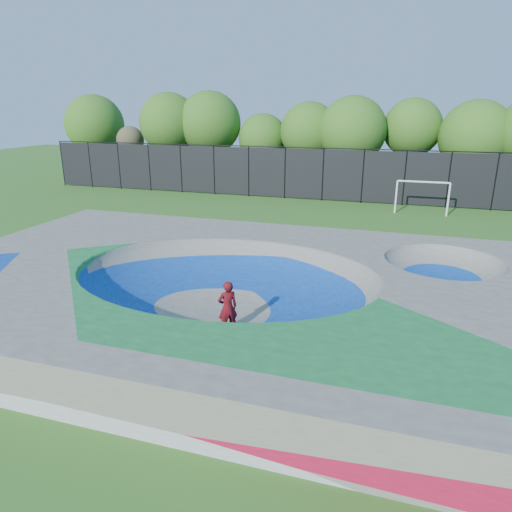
{
  "coord_description": "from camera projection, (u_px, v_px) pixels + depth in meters",
  "views": [
    {
      "loc": [
        5.56,
        -14.13,
        7.01
      ],
      "look_at": [
        0.22,
        3.0,
        1.1
      ],
      "focal_mm": 32.0,
      "sensor_mm": 36.0,
      "label": 1
    }
  ],
  "objects": [
    {
      "name": "ground",
      "position": [
        226.0,
        309.0,
        16.58
      ],
      "size": [
        120.0,
        120.0,
        0.0
      ],
      "primitive_type": "plane",
      "color": "#2C601A",
      "rests_on": "ground"
    },
    {
      "name": "skate_deck",
      "position": [
        225.0,
        290.0,
        16.34
      ],
      "size": [
        22.0,
        14.0,
        1.5
      ],
      "primitive_type": "cube",
      "color": "gray",
      "rests_on": "ground"
    },
    {
      "name": "skater",
      "position": [
        228.0,
        308.0,
        14.55
      ],
      "size": [
        0.78,
        0.74,
        1.79
      ],
      "primitive_type": "imported",
      "rotation": [
        0.0,
        0.0,
        3.81
      ],
      "color": "red",
      "rests_on": "ground"
    },
    {
      "name": "skateboard",
      "position": [
        228.0,
        332.0,
        14.82
      ],
      "size": [
        0.73,
        0.68,
        0.05
      ],
      "primitive_type": "cube",
      "rotation": [
        0.0,
        0.0,
        0.72
      ],
      "color": "black",
      "rests_on": "ground"
    },
    {
      "name": "soccer_goal",
      "position": [
        423.0,
        191.0,
        30.5
      ],
      "size": [
        3.45,
        0.12,
        2.28
      ],
      "color": "white",
      "rests_on": "ground"
    },
    {
      "name": "fence",
      "position": [
        323.0,
        173.0,
        34.97
      ],
      "size": [
        48.09,
        0.09,
        4.04
      ],
      "color": "black",
      "rests_on": "ground"
    },
    {
      "name": "treeline",
      "position": [
        329.0,
        130.0,
        38.49
      ],
      "size": [
        53.33,
        7.68,
        8.39
      ],
      "color": "#4C3D26",
      "rests_on": "ground"
    }
  ]
}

